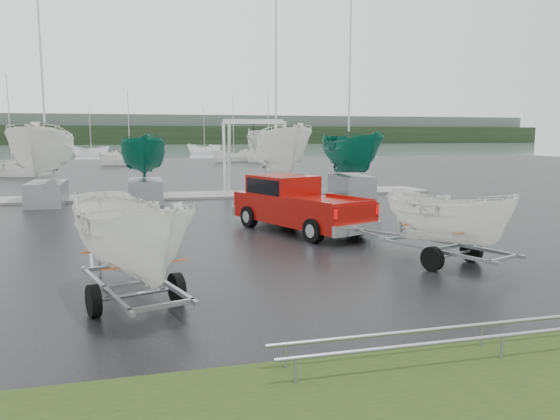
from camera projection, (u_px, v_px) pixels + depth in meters
The scene contains 20 objects.
ground_plane at pixel (179, 245), 16.46m from camera, with size 120.00×120.00×0.00m, color black.
lake at pixel (142, 150), 112.25m from camera, with size 300.00×300.00×0.00m, color gray.
dock at pixel (160, 196), 28.91m from camera, with size 30.00×3.00×0.12m, color gray.
treeline at pixel (139, 135), 178.89m from camera, with size 300.00×8.00×6.00m, color black.
far_hill at pixel (139, 129), 186.27m from camera, with size 300.00×6.00×10.00m, color #4C5651.
pickup_truck at pixel (295, 202), 18.86m from camera, with size 3.85×5.94×1.87m.
trailer_hitched at pixel (449, 173), 13.64m from camera, with size 2.42×3.78×4.30m.
trailer_parked at pixel (129, 165), 10.20m from camera, with size 2.19×3.79×5.05m.
boat_hoist at pixel (254, 146), 29.83m from camera, with size 3.30×2.18×4.12m.
keelboat_0 at pixel (42, 115), 25.09m from camera, with size 2.64×3.20×10.82m.
keelboat_1 at pixel (143, 132), 26.52m from camera, with size 2.17×3.20×6.88m.
keelboat_2 at pixel (278, 116), 27.92m from camera, with size 2.66×3.20×10.84m.
keelboat_3 at pixel (352, 128), 29.34m from camera, with size 2.30×3.20×10.46m.
mast_rack_2 at pixel (492, 330), 8.32m from camera, with size 7.00×0.56×0.06m.
moored_boat_0 at pixel (13, 176), 43.58m from camera, with size 3.49×3.47×11.27m.
moored_boat_1 at pixel (130, 165), 59.91m from camera, with size 3.63×3.59×11.55m.
moored_boat_2 at pixel (234, 161), 66.66m from camera, with size 3.02×2.99×11.02m.
moored_boat_3 at pixel (269, 162), 65.76m from camera, with size 2.69×2.63×11.17m.
moored_boat_5 at pixel (205, 154), 93.43m from camera, with size 3.56×3.53×11.43m.
moored_boat_6 at pixel (91, 156), 82.96m from camera, with size 3.47×3.45×11.28m.
Camera 1 is at (-1.17, -16.40, 3.31)m, focal length 35.00 mm.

